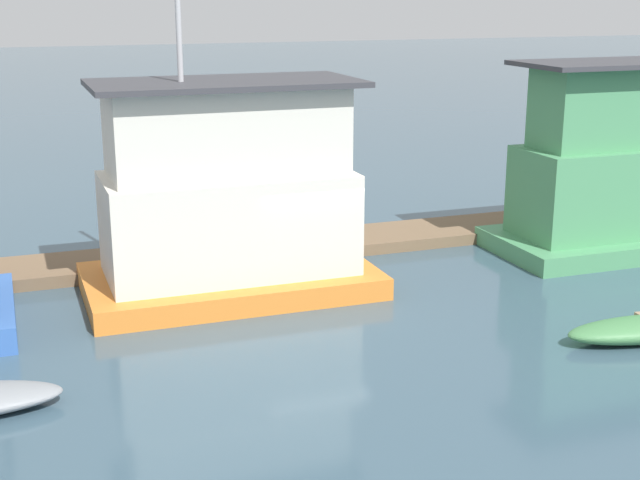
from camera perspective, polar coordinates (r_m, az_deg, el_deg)
The scene contains 5 objects.
ground_plane at distance 20.93m, azimuth -0.93°, elevation -3.00°, with size 200.00×200.00×0.00m, color #385160.
dock_walkway at distance 23.48m, azimuth -3.18°, elevation -0.56°, with size 33.80×2.06×0.30m, color brown.
houseboat_orange at distance 20.13m, azimuth -5.90°, elevation 2.57°, with size 6.56×3.72×8.04m.
houseboat_green at distance 24.54m, azimuth 17.74°, elevation 4.08°, with size 5.63×3.36×4.98m.
mooring_post_far_left at distance 21.52m, azimuth -9.24°, elevation -0.75°, with size 0.32×0.32×1.38m, color brown.
Camera 1 is at (-6.38, -18.78, 6.69)m, focal length 50.00 mm.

